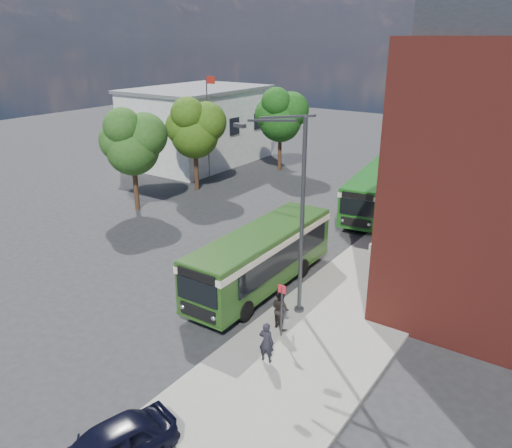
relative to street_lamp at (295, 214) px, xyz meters
The scene contains 14 objects.
ground 7.10m from the street_lamp, 157.54° to the left, with size 120.00×120.00×0.00m, color #27272A.
pavement 11.27m from the street_lamp, 77.80° to the left, with size 6.00×48.00×0.15m, color gray.
kerb_line 11.12m from the street_lamp, 95.07° to the left, with size 0.12×48.00×0.01m, color beige.
white_building 30.38m from the street_lamp, 138.79° to the left, with size 9.40×13.40×7.30m.
flagpole 22.89m from the street_lamp, 139.05° to the left, with size 0.95×0.10×9.00m.
street_lamp is the anchor object (origin of this frame).
bus_stop_sign 4.02m from the street_lamp, 70.87° to the right, with size 0.35×0.08×2.52m.
bus_front 4.06m from the street_lamp, 154.99° to the left, with size 2.74×10.10×3.02m.
bus_rear 15.71m from the street_lamp, 97.98° to the left, with size 3.97×10.62×3.02m.
pedestrian_a 5.65m from the street_lamp, 73.27° to the right, with size 0.62×0.40×1.68m, color black.
pedestrian_b 4.12m from the street_lamp, 76.91° to the right, with size 0.87×0.68×1.79m, color black.
tree_left 17.85m from the street_lamp, 160.20° to the left, with size 4.43×4.21×7.48m.
tree_mid 20.60m from the street_lamp, 143.15° to the left, with size 4.51×4.29×7.62m.
tree_right 25.89m from the street_lamp, 123.30° to the left, with size 4.59×4.36×7.75m.
Camera 1 is at (14.95, -19.63, 12.01)m, focal length 35.00 mm.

